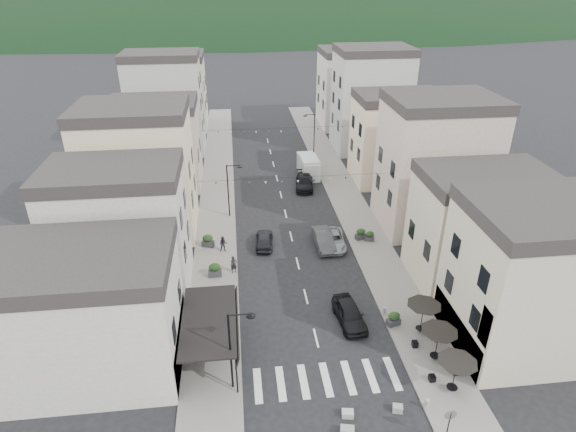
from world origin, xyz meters
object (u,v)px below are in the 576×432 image
(delivery_van, at_px, (308,166))
(pedestrian_b, at_px, (223,244))
(parked_car_d, at_px, (304,182))
(pedestrian_a, at_px, (234,265))
(parked_car_a, at_px, (349,314))
(parked_car_b, at_px, (323,239))
(parked_car_e, at_px, (264,240))
(parked_car_c, at_px, (333,240))

(delivery_van, distance_m, pedestrian_b, 20.94)
(parked_car_d, bearing_deg, pedestrian_b, -117.25)
(pedestrian_a, bearing_deg, parked_car_d, 46.57)
(parked_car_a, xyz_separation_m, parked_car_d, (0.27, 25.22, -0.02))
(pedestrian_b, bearing_deg, parked_car_b, -0.15)
(delivery_van, xyz_separation_m, pedestrian_a, (-9.96, -21.56, -0.36))
(parked_car_d, xyz_separation_m, parked_car_e, (-5.87, -13.22, -0.05))
(parked_car_a, xyz_separation_m, parked_car_b, (0.07, 11.24, -0.01))
(parked_car_a, distance_m, parked_car_d, 25.22)
(parked_car_b, xyz_separation_m, parked_car_c, (0.96, 0.00, -0.11))
(pedestrian_a, bearing_deg, parked_car_c, 4.12)
(pedestrian_b, bearing_deg, parked_car_d, 54.86)
(parked_car_b, bearing_deg, parked_car_c, -1.90)
(parked_car_a, relative_size, parked_car_e, 1.12)
(parked_car_d, distance_m, parked_car_e, 14.46)
(parked_car_e, bearing_deg, delivery_van, -106.99)
(parked_car_d, height_order, pedestrian_b, pedestrian_b)
(delivery_van, bearing_deg, parked_car_a, -94.39)
(parked_car_b, height_order, pedestrian_b, pedestrian_b)
(parked_car_a, xyz_separation_m, parked_car_c, (1.03, 11.25, -0.12))
(parked_car_c, bearing_deg, pedestrian_a, -154.36)
(parked_car_c, distance_m, parked_car_e, 6.67)
(parked_car_c, relative_size, delivery_van, 0.85)
(parked_car_c, bearing_deg, parked_car_a, -90.46)
(pedestrian_a, bearing_deg, delivery_van, 48.45)
(delivery_van, distance_m, pedestrian_a, 23.75)
(delivery_van, bearing_deg, parked_car_b, -95.84)
(parked_car_c, xyz_separation_m, parked_car_e, (-6.63, 0.75, 0.04))
(pedestrian_a, bearing_deg, parked_car_e, 39.11)
(parked_car_d, relative_size, delivery_van, 0.93)
(parked_car_a, relative_size, pedestrian_a, 2.81)
(parked_car_c, distance_m, pedestrian_b, 10.55)
(parked_car_b, bearing_deg, pedestrian_a, -159.11)
(parked_car_a, height_order, delivery_van, delivery_van)
(parked_car_a, relative_size, pedestrian_b, 2.88)
(pedestrian_b, bearing_deg, delivery_van, 58.55)
(parked_car_b, relative_size, parked_car_d, 0.90)
(parked_car_e, bearing_deg, parked_car_b, 177.54)
(parked_car_c, relative_size, pedestrian_a, 2.93)
(parked_car_d, relative_size, pedestrian_b, 3.27)
(parked_car_a, relative_size, parked_car_c, 0.96)
(parked_car_b, relative_size, parked_car_e, 1.14)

